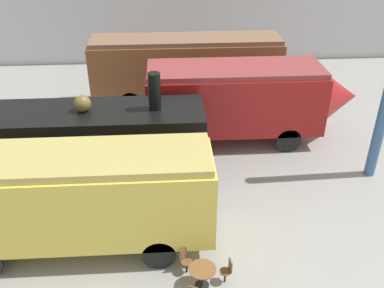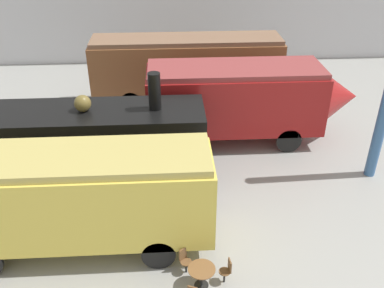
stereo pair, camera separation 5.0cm
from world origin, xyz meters
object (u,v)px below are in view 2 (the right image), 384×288
at_px(streamlined_locomotive, 250,97).
at_px(visitor_person, 203,188).
at_px(steam_locomotive, 99,139).
at_px(passenger_coach_vintage, 73,195).
at_px(cafe_table_near, 202,272).
at_px(cafe_chair_0, 227,269).
at_px(passenger_coach_wooden, 187,65).

height_order(streamlined_locomotive, visitor_person, streamlined_locomotive).
height_order(streamlined_locomotive, steam_locomotive, steam_locomotive).
bearing_deg(passenger_coach_vintage, visitor_person, 22.25).
xyz_separation_m(passenger_coach_vintage, cafe_table_near, (3.96, -2.00, -1.58)).
relative_size(streamlined_locomotive, passenger_coach_vintage, 1.11).
distance_m(cafe_chair_0, visitor_person, 3.70).
bearing_deg(passenger_coach_wooden, visitor_person, -89.30).
bearing_deg(passenger_coach_wooden, steam_locomotive, -116.49).
xyz_separation_m(streamlined_locomotive, passenger_coach_vintage, (-6.93, -7.00, -0.07)).
relative_size(cafe_table_near, visitor_person, 0.50).
bearing_deg(passenger_coach_vintage, cafe_table_near, -26.76).
relative_size(streamlined_locomotive, visitor_person, 5.90).
distance_m(passenger_coach_wooden, streamlined_locomotive, 5.26).
xyz_separation_m(passenger_coach_wooden, cafe_chair_0, (0.54, -13.39, -1.73)).
height_order(passenger_coach_vintage, visitor_person, passenger_coach_vintage).
height_order(streamlined_locomotive, cafe_chair_0, streamlined_locomotive).
bearing_deg(visitor_person, steam_locomotive, 153.67).
xyz_separation_m(passenger_coach_wooden, steam_locomotive, (-3.87, -7.76, -0.20)).
relative_size(steam_locomotive, passenger_coach_vintage, 0.94).
xyz_separation_m(cafe_table_near, cafe_chair_0, (0.78, 0.11, -0.04)).
bearing_deg(streamlined_locomotive, passenger_coach_wooden, 121.20).
relative_size(streamlined_locomotive, steam_locomotive, 1.18).
distance_m(steam_locomotive, visitor_person, 4.59).
distance_m(passenger_coach_wooden, visitor_person, 9.82).
relative_size(passenger_coach_wooden, visitor_person, 6.22).
distance_m(cafe_table_near, visitor_person, 3.80).
bearing_deg(streamlined_locomotive, cafe_table_near, -108.27).
bearing_deg(steam_locomotive, visitor_person, -26.33).
bearing_deg(cafe_table_near, visitor_person, 84.53).
bearing_deg(streamlined_locomotive, visitor_person, -116.52).
xyz_separation_m(steam_locomotive, passenger_coach_vintage, (-0.34, -3.74, 0.10)).
relative_size(passenger_coach_wooden, cafe_chair_0, 11.96).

